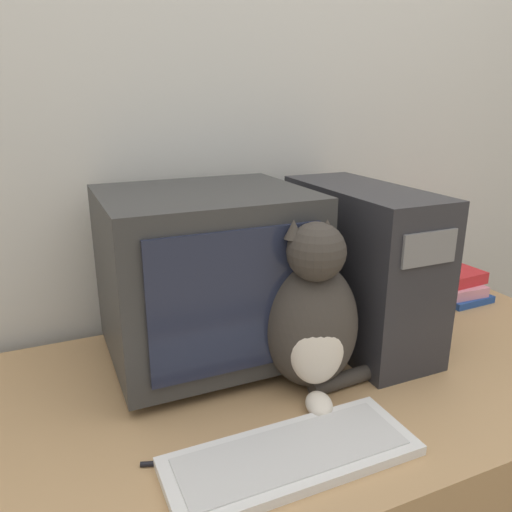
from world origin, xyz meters
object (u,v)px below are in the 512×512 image
(book_stack, at_px, (450,283))
(pen, at_px, (182,462))
(cat, at_px, (312,319))
(crt_monitor, at_px, (207,275))
(computer_tower, at_px, (359,265))
(keyboard, at_px, (292,456))

(book_stack, bearing_deg, pen, -157.92)
(cat, height_order, pen, cat)
(crt_monitor, xyz_separation_m, computer_tower, (0.37, -0.06, -0.01))
(crt_monitor, xyz_separation_m, cat, (0.16, -0.20, -0.05))
(crt_monitor, distance_m, pen, 0.42)
(computer_tower, bearing_deg, book_stack, 15.28)
(cat, xyz_separation_m, pen, (-0.32, -0.13, -0.15))
(computer_tower, height_order, cat, computer_tower)
(crt_monitor, xyz_separation_m, pen, (-0.16, -0.33, -0.20))
(crt_monitor, height_order, pen, crt_monitor)
(cat, distance_m, book_stack, 0.70)
(computer_tower, xyz_separation_m, book_stack, (0.43, 0.12, -0.15))
(crt_monitor, distance_m, book_stack, 0.82)
(crt_monitor, bearing_deg, computer_tower, -8.43)
(pen, bearing_deg, computer_tower, 27.10)
(computer_tower, bearing_deg, pen, -152.90)
(computer_tower, xyz_separation_m, pen, (-0.53, -0.27, -0.19))
(crt_monitor, relative_size, keyboard, 1.01)
(computer_tower, height_order, keyboard, computer_tower)
(computer_tower, bearing_deg, keyboard, -136.71)
(crt_monitor, bearing_deg, cat, -52.10)
(book_stack, relative_size, pen, 1.63)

